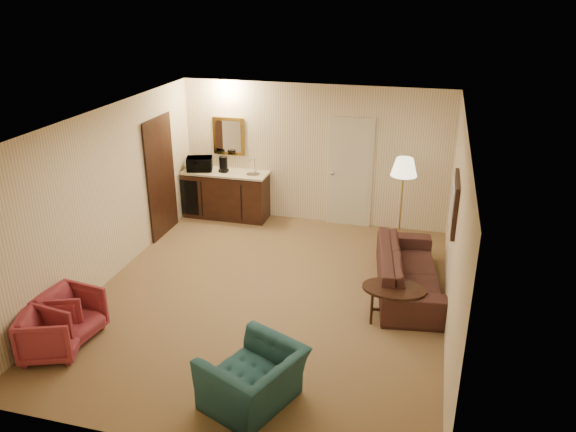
# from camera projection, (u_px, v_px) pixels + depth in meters

# --- Properties ---
(ground) EXTENTS (6.00, 6.00, 0.00)m
(ground) POSITION_uv_depth(u_px,v_px,m) (268.00, 296.00, 8.19)
(ground) COLOR brown
(ground) RESTS_ON ground
(room_walls) EXTENTS (5.02, 6.01, 2.61)m
(room_walls) POSITION_uv_depth(u_px,v_px,m) (275.00, 168.00, 8.24)
(room_walls) COLOR #F9E3BA
(room_walls) RESTS_ON ground
(wetbar_cabinet) EXTENTS (1.64, 0.58, 0.92)m
(wetbar_cabinet) POSITION_uv_depth(u_px,v_px,m) (226.00, 194.00, 10.83)
(wetbar_cabinet) COLOR #331910
(wetbar_cabinet) RESTS_ON ground
(sofa) EXTENTS (0.94, 2.28, 0.86)m
(sofa) POSITION_uv_depth(u_px,v_px,m) (409.00, 264.00, 8.20)
(sofa) COLOR black
(sofa) RESTS_ON ground
(teal_armchair) EXTENTS (0.98, 1.16, 0.86)m
(teal_armchair) POSITION_uv_depth(u_px,v_px,m) (253.00, 370.00, 5.94)
(teal_armchair) COLOR #205050
(teal_armchair) RESTS_ON ground
(rose_chair_near) EXTENTS (0.80, 0.82, 0.67)m
(rose_chair_near) POSITION_uv_depth(u_px,v_px,m) (50.00, 331.00, 6.78)
(rose_chair_near) COLOR #9A3239
(rose_chair_near) RESTS_ON ground
(rose_chair_far) EXTENTS (0.71, 0.75, 0.69)m
(rose_chair_far) POSITION_uv_depth(u_px,v_px,m) (70.00, 313.00, 7.14)
(rose_chair_far) COLOR #9A3239
(rose_chair_far) RESTS_ON ground
(coffee_table) EXTENTS (0.89, 0.65, 0.49)m
(coffee_table) POSITION_uv_depth(u_px,v_px,m) (393.00, 303.00, 7.54)
(coffee_table) COLOR black
(coffee_table) RESTS_ON ground
(floor_lamp) EXTENTS (0.49, 0.49, 1.63)m
(floor_lamp) POSITION_uv_depth(u_px,v_px,m) (401.00, 205.00, 9.36)
(floor_lamp) COLOR #B3993B
(floor_lamp) RESTS_ON ground
(waste_bin) EXTENTS (0.30, 0.30, 0.28)m
(waste_bin) POSITION_uv_depth(u_px,v_px,m) (258.00, 214.00, 10.74)
(waste_bin) COLOR black
(waste_bin) RESTS_ON ground
(microwave) EXTENTS (0.54, 0.40, 0.32)m
(microwave) POSITION_uv_depth(u_px,v_px,m) (199.00, 162.00, 10.67)
(microwave) COLOR black
(microwave) RESTS_ON wetbar_cabinet
(coffee_maker) EXTENTS (0.17, 0.17, 0.30)m
(coffee_maker) POSITION_uv_depth(u_px,v_px,m) (223.00, 164.00, 10.60)
(coffee_maker) COLOR black
(coffee_maker) RESTS_ON wetbar_cabinet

